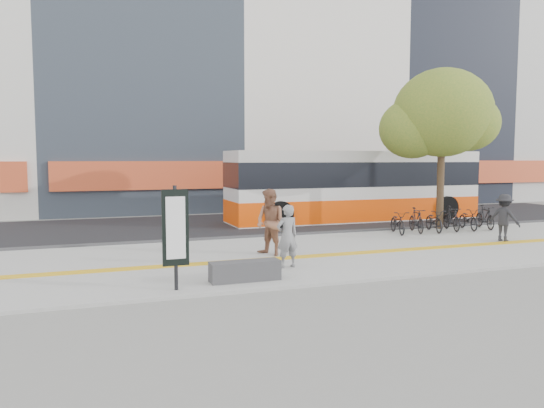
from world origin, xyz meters
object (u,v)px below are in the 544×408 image
object	(u,v)px
signboard	(175,229)
bus	(355,188)
pedestrian_dark	(504,218)
street_tree	(440,115)
bench	(245,271)
seated_woman	(287,236)
pedestrian_tan	(270,222)

from	to	relation	value
signboard	bus	distance (m)	13.95
bus	pedestrian_dark	world-z (taller)	bus
street_tree	bus	xyz separation A→B (m)	(-1.66, 3.68, -3.00)
bench	pedestrian_dark	xyz separation A→B (m)	(9.78, 2.52, 0.56)
bench	seated_woman	distance (m)	1.85
bus	bench	bearing A→B (deg)	-129.94
street_tree	seated_woman	size ratio (longest dim) A/B	3.95
bus	signboard	bearing A→B (deg)	-134.18
signboard	seated_woman	bearing A→B (deg)	23.73
bus	pedestrian_dark	xyz separation A→B (m)	(1.66, -7.18, -0.65)
signboard	street_tree	xyz separation A→B (m)	(11.38, 6.33, 3.15)
street_tree	bus	world-z (taller)	street_tree
bench	pedestrian_tan	world-z (taller)	pedestrian_tan
bus	seated_woman	bearing A→B (deg)	-127.67
bus	pedestrian_tan	xyz separation A→B (m)	(-6.53, -6.94, -0.49)
street_tree	seated_woman	world-z (taller)	street_tree
bench	seated_woman	size ratio (longest dim) A/B	1.00
seated_woman	bench	bearing A→B (deg)	29.13
pedestrian_tan	pedestrian_dark	distance (m)	8.20
signboard	street_tree	world-z (taller)	street_tree
bench	seated_woman	bearing A→B (deg)	35.71
bus	pedestrian_dark	size ratio (longest dim) A/B	7.38
seated_woman	bus	bearing A→B (deg)	-134.24
bench	pedestrian_tan	xyz separation A→B (m)	(1.59, 2.76, 0.72)
signboard	street_tree	size ratio (longest dim) A/B	0.35
bench	street_tree	bearing A→B (deg)	31.62
bench	pedestrian_tan	size ratio (longest dim) A/B	0.85
bench	pedestrian_dark	bearing A→B (deg)	14.43
bench	pedestrian_tan	distance (m)	3.26
street_tree	pedestrian_tan	size ratio (longest dim) A/B	3.33
street_tree	pedestrian_dark	world-z (taller)	street_tree
bench	pedestrian_tan	bearing A→B (deg)	60.04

